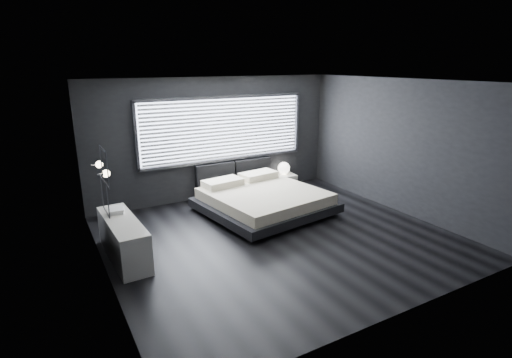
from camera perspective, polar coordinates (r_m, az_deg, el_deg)
room at (r=7.01m, az=3.41°, el=2.21°), size 6.04×6.00×2.80m
window at (r=9.38m, az=-4.50°, el=7.12°), size 4.14×0.09×1.52m
headboard at (r=9.64m, az=-3.12°, el=1.07°), size 1.96×0.16×0.52m
sconce_near at (r=6.01m, az=-20.67°, el=0.73°), size 0.18×0.11×0.11m
sconce_far at (r=6.59m, az=-21.52°, el=1.95°), size 0.18×0.11×0.11m
wall_art_upper at (r=5.36m, az=-20.85°, el=1.67°), size 0.01×0.48×0.48m
wall_art_lower at (r=5.72m, az=-20.78°, el=-2.34°), size 0.01×0.48×0.48m
bed at (r=8.54m, az=1.04°, el=-2.89°), size 2.73×2.64×0.63m
nightstand at (r=10.25m, az=3.80°, el=-0.29°), size 0.66×0.57×0.35m
orb_lamp at (r=10.21m, az=3.99°, el=1.56°), size 0.31×0.31×0.31m
dresser at (r=6.94m, az=-18.38°, el=-8.13°), size 0.53×1.68×0.67m
book_stack at (r=7.18m, az=-19.38°, el=-4.21°), size 0.34×0.40×0.07m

